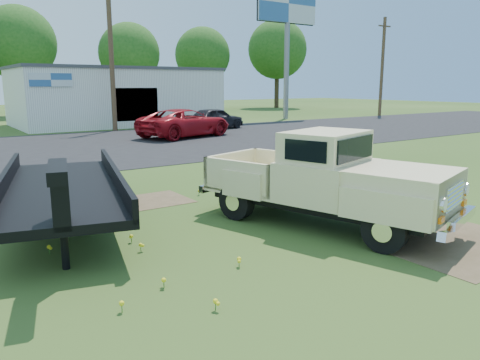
# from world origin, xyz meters

# --- Properties ---
(ground) EXTENTS (140.00, 140.00, 0.00)m
(ground) POSITION_xyz_m (0.00, 0.00, 0.00)
(ground) COLOR #284716
(ground) RESTS_ON ground
(asphalt_lot) EXTENTS (90.00, 14.00, 0.02)m
(asphalt_lot) POSITION_xyz_m (0.00, 15.00, 0.00)
(asphalt_lot) COLOR black
(asphalt_lot) RESTS_ON ground
(dirt_patch_a) EXTENTS (3.00, 2.00, 0.01)m
(dirt_patch_a) POSITION_xyz_m (1.50, -3.00, 0.00)
(dirt_patch_a) COLOR brown
(dirt_patch_a) RESTS_ON ground
(dirt_patch_b) EXTENTS (2.20, 1.60, 0.01)m
(dirt_patch_b) POSITION_xyz_m (-2.00, 3.50, 0.00)
(dirt_patch_b) COLOR brown
(dirt_patch_b) RESTS_ON ground
(commercial_building) EXTENTS (14.20, 8.20, 4.15)m
(commercial_building) POSITION_xyz_m (6.00, 26.99, 2.10)
(commercial_building) COLOR beige
(commercial_building) RESTS_ON ground
(billboard) EXTENTS (6.10, 0.45, 11.05)m
(billboard) POSITION_xyz_m (20.00, 24.04, 8.54)
(billboard) COLOR slate
(billboard) RESTS_ON ground
(utility_pole_mid) EXTENTS (1.60, 0.30, 9.00)m
(utility_pole_mid) POSITION_xyz_m (4.00, 22.00, 4.60)
(utility_pole_mid) COLOR #4A3422
(utility_pole_mid) RESTS_ON ground
(utility_pole_east) EXTENTS (1.60, 0.30, 9.00)m
(utility_pole_east) POSITION_xyz_m (30.00, 22.00, 4.60)
(utility_pole_east) COLOR #4A3422
(utility_pole_east) RESTS_ON ground
(treeline_d) EXTENTS (6.72, 6.72, 10.00)m
(treeline_d) POSITION_xyz_m (2.00, 40.50, 6.62)
(treeline_d) COLOR #3A2B1A
(treeline_d) RESTS_ON ground
(treeline_e) EXTENTS (6.08, 6.08, 9.04)m
(treeline_e) POSITION_xyz_m (12.00, 39.00, 5.98)
(treeline_e) COLOR #3A2B1A
(treeline_e) RESTS_ON ground
(treeline_f) EXTENTS (6.40, 6.40, 9.52)m
(treeline_f) POSITION_xyz_m (22.00, 41.50, 6.30)
(treeline_f) COLOR #3A2B1A
(treeline_f) RESTS_ON ground
(treeline_g) EXTENTS (7.36, 7.36, 10.95)m
(treeline_g) POSITION_xyz_m (32.00, 40.00, 7.25)
(treeline_g) COLOR #3A2B1A
(treeline_g) RESTS_ON ground
(vintage_pickup_truck) EXTENTS (3.62, 5.86, 1.99)m
(vintage_pickup_truck) POSITION_xyz_m (0.33, -0.47, 0.99)
(vintage_pickup_truck) COLOR beige
(vintage_pickup_truck) RESTS_ON ground
(flatbed_trailer) EXTENTS (3.84, 7.10, 1.84)m
(flatbed_trailer) POSITION_xyz_m (-4.20, 2.59, 0.92)
(flatbed_trailer) COLOR black
(flatbed_trailer) RESTS_ON ground
(red_pickup) EXTENTS (6.14, 4.03, 1.57)m
(red_pickup) POSITION_xyz_m (5.96, 16.15, 0.78)
(red_pickup) COLOR maroon
(red_pickup) RESTS_ON ground
(dark_sedan) EXTENTS (4.43, 2.53, 1.42)m
(dark_sedan) POSITION_xyz_m (9.82, 19.18, 0.71)
(dark_sedan) COLOR black
(dark_sedan) RESTS_ON ground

